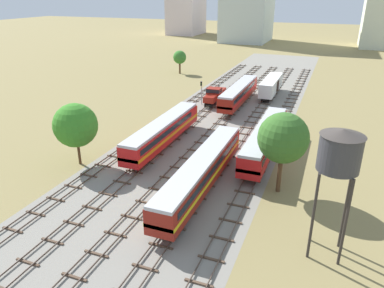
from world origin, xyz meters
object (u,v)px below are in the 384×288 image
object	(u,v)px
shunter_loco_left_midfar	(215,94)
water_tower	(340,153)
diesel_railcar_centre_left_far	(239,92)
signal_post_nearest	(201,90)
diesel_railcar_left_near	(163,131)
passenger_coach_centre_nearest	(202,170)
freight_boxcar_centre_farther	(271,85)
diesel_railcar_centre_right_mid	(265,138)

from	to	relation	value
shunter_loco_left_midfar	water_tower	xyz separation A→B (m)	(23.10, -40.03, 7.49)
diesel_railcar_centre_left_far	signal_post_nearest	bearing A→B (deg)	-161.98
diesel_railcar_left_near	passenger_coach_centre_nearest	bearing A→B (deg)	-46.33
freight_boxcar_centre_farther	shunter_loco_left_midfar	bearing A→B (deg)	-132.81
shunter_loco_left_midfar	diesel_railcar_centre_right_mid	bearing A→B (deg)	-56.60
shunter_loco_left_midfar	diesel_railcar_centre_left_far	distance (m)	4.90
diesel_railcar_left_near	diesel_railcar_centre_left_far	size ratio (longest dim) A/B	1.00
diesel_railcar_left_near	water_tower	world-z (taller)	water_tower
diesel_railcar_left_near	diesel_railcar_centre_right_mid	size ratio (longest dim) A/B	1.00
shunter_loco_left_midfar	water_tower	world-z (taller)	water_tower
diesel_railcar_centre_right_mid	diesel_railcar_centre_left_far	size ratio (longest dim) A/B	1.00
passenger_coach_centre_nearest	diesel_railcar_centre_left_far	size ratio (longest dim) A/B	1.07
diesel_railcar_centre_right_mid	signal_post_nearest	bearing A→B (deg)	129.31
freight_boxcar_centre_farther	signal_post_nearest	world-z (taller)	signal_post_nearest
diesel_railcar_left_near	diesel_railcar_centre_right_mid	distance (m)	14.46
passenger_coach_centre_nearest	freight_boxcar_centre_farther	bearing A→B (deg)	89.99
diesel_railcar_left_near	signal_post_nearest	distance (m)	22.84
diesel_railcar_left_near	shunter_loco_left_midfar	distance (m)	24.02
passenger_coach_centre_nearest	diesel_railcar_centre_right_mid	bearing A→B (deg)	68.95
passenger_coach_centre_nearest	water_tower	bearing A→B (deg)	-24.00
passenger_coach_centre_nearest	freight_boxcar_centre_farther	distance (m)	44.25
diesel_railcar_left_near	water_tower	bearing A→B (deg)	-34.73
diesel_railcar_left_near	diesel_railcar_centre_right_mid	bearing A→B (deg)	9.51
diesel_railcar_centre_right_mid	passenger_coach_centre_nearest	bearing A→B (deg)	-111.05
passenger_coach_centre_nearest	diesel_railcar_left_near	distance (m)	13.77
passenger_coach_centre_nearest	signal_post_nearest	size ratio (longest dim) A/B	4.61
freight_boxcar_centre_farther	water_tower	world-z (taller)	water_tower
shunter_loco_left_midfar	diesel_railcar_centre_left_far	bearing A→B (deg)	12.08
signal_post_nearest	shunter_loco_left_midfar	bearing A→B (deg)	28.72
diesel_railcar_centre_left_far	signal_post_nearest	world-z (taller)	signal_post_nearest
passenger_coach_centre_nearest	shunter_loco_left_midfar	bearing A→B (deg)	105.63
passenger_coach_centre_nearest	shunter_loco_left_midfar	distance (m)	35.29
diesel_railcar_centre_right_mid	water_tower	distance (m)	21.55
diesel_railcar_centre_left_far	passenger_coach_centre_nearest	bearing A→B (deg)	-82.26
passenger_coach_centre_nearest	diesel_railcar_centre_left_far	world-z (taller)	same
passenger_coach_centre_nearest	freight_boxcar_centre_farther	size ratio (longest dim) A/B	1.57
passenger_coach_centre_nearest	diesel_railcar_centre_right_mid	world-z (taller)	same
shunter_loco_left_midfar	signal_post_nearest	distance (m)	2.91
shunter_loco_left_midfar	diesel_railcar_left_near	bearing A→B (deg)	-90.00
diesel_railcar_left_near	freight_boxcar_centre_farther	bearing A→B (deg)	74.49
diesel_railcar_centre_right_mid	diesel_railcar_centre_left_far	bearing A→B (deg)	112.78
shunter_loco_left_midfar	freight_boxcar_centre_farther	size ratio (longest dim) A/B	0.60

